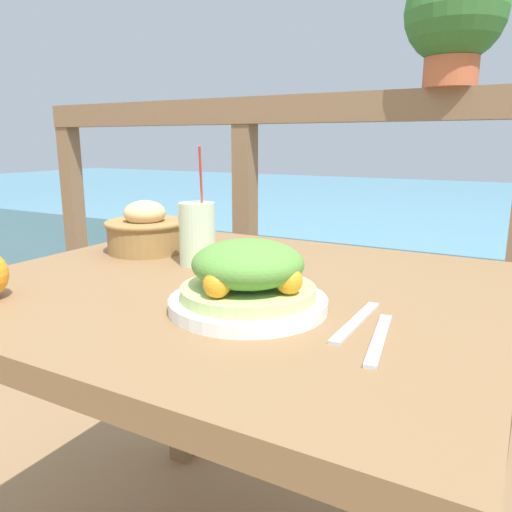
% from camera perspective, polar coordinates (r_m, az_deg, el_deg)
% --- Properties ---
extents(patio_table, '(0.95, 0.83, 0.73)m').
position_cam_1_polar(patio_table, '(0.96, -2.58, -9.02)').
color(patio_table, olive).
rests_on(patio_table, ground_plane).
extents(railing_fence, '(2.80, 0.08, 1.13)m').
position_cam_1_polar(railing_fence, '(1.66, 12.52, 6.46)').
color(railing_fence, brown).
rests_on(railing_fence, ground_plane).
extents(sea_backdrop, '(12.00, 4.00, 0.54)m').
position_cam_1_polar(sea_backdrop, '(4.17, 22.17, 2.23)').
color(sea_backdrop, '#568EA8').
rests_on(sea_backdrop, ground_plane).
extents(salad_plate, '(0.24, 0.24, 0.11)m').
position_cam_1_polar(salad_plate, '(0.76, -0.92, -2.80)').
color(salad_plate, white).
rests_on(salad_plate, patio_table).
extents(drink_glass, '(0.08, 0.08, 0.24)m').
position_cam_1_polar(drink_glass, '(1.05, -6.73, 2.57)').
color(drink_glass, beige).
rests_on(drink_glass, patio_table).
extents(bread_basket, '(0.19, 0.19, 0.12)m').
position_cam_1_polar(bread_basket, '(1.19, -12.51, 2.84)').
color(bread_basket, olive).
rests_on(bread_basket, patio_table).
extents(potted_plant, '(0.28, 0.28, 0.34)m').
position_cam_1_polar(potted_plant, '(1.63, 21.82, 24.05)').
color(potted_plant, '#B75B38').
rests_on(potted_plant, railing_fence).
extents(fork, '(0.02, 0.18, 0.00)m').
position_cam_1_polar(fork, '(0.73, 11.37, -7.37)').
color(fork, silver).
rests_on(fork, patio_table).
extents(knife, '(0.04, 0.18, 0.00)m').
position_cam_1_polar(knife, '(0.68, 13.88, -9.17)').
color(knife, silver).
rests_on(knife, patio_table).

